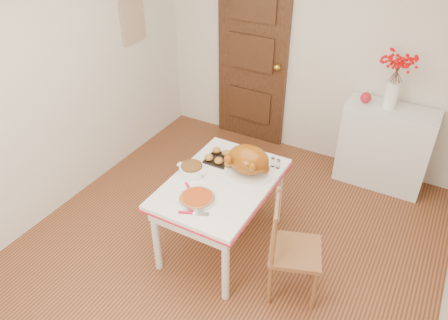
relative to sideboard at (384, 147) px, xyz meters
The scene contains 18 objects.
floor 2.06m from the sideboard, 117.55° to the right, with size 3.50×4.00×0.00m, color #472612.
wall_back 1.25m from the sideboard, 166.67° to the left, with size 3.50×0.00×2.50m, color beige.
wall_left 3.32m from the sideboard, 146.40° to the right, with size 0.00×4.00×2.50m, color beige.
door_back 1.74m from the sideboard, behind, with size 0.85×0.06×2.06m, color black.
photo_board 2.92m from the sideboard, 167.69° to the right, with size 0.03×0.35×0.45m, color tan.
sideboard is the anchor object (origin of this frame).
kitchen_table 1.92m from the sideboard, 121.79° to the right, with size 0.80×1.17×0.70m, color white, non-canonical shape.
chair_oak 1.82m from the sideboard, 98.55° to the right, with size 0.39×0.39×0.88m, color brown, non-canonical shape.
berry_vase 0.72m from the sideboard, behind, with size 0.29×0.29×0.55m, color white, non-canonical shape.
apple 0.57m from the sideboard, behind, with size 0.11×0.11×0.11m, color #B51424.
turkey_platter 1.72m from the sideboard, 121.06° to the right, with size 0.41×0.33×0.26m, color #A04705, non-canonical shape.
pumpkin_pie 2.23m from the sideboard, 118.38° to the right, with size 0.28×0.28×0.06m, color #A6380F.
stuffing_dish 2.12m from the sideboard, 127.63° to the right, with size 0.27×0.21×0.10m, color brown, non-canonical shape.
rolls_tray 1.81m from the sideboard, 129.74° to the right, with size 0.28×0.22×0.08m, color #996A19, non-canonical shape.
pie_server 2.32m from the sideboard, 115.49° to the right, with size 0.23×0.07×0.01m, color silver, non-canonical shape.
carving_knife 2.21m from the sideboard, 121.65° to the right, with size 0.25×0.06×0.01m, color silver, non-canonical shape.
drinking_glass 1.60m from the sideboard, 129.56° to the right, with size 0.06×0.06×0.11m, color white.
shaker_pair 1.45m from the sideboard, 119.80° to the right, with size 0.08×0.03×0.08m, color white, non-canonical shape.
Camera 1 is at (1.32, -2.33, 2.85)m, focal length 34.96 mm.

